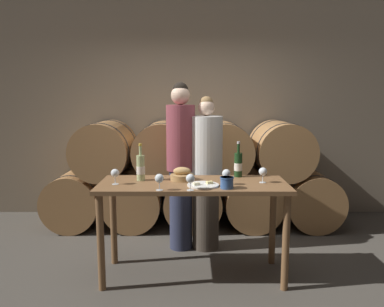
{
  "coord_description": "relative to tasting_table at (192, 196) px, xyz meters",
  "views": [
    {
      "loc": [
        -0.01,
        -3.35,
        1.69
      ],
      "look_at": [
        0.0,
        0.13,
        1.15
      ],
      "focal_mm": 35.0,
      "sensor_mm": 36.0,
      "label": 1
    }
  ],
  "objects": [
    {
      "name": "ground_plane",
      "position": [
        0.0,
        0.0,
        -0.78
      ],
      "size": [
        10.0,
        10.0,
        0.0
      ],
      "primitive_type": "plane",
      "color": "#4C473F"
    },
    {
      "name": "stone_wall_back",
      "position": [
        0.0,
        2.02,
        0.82
      ],
      "size": [
        10.0,
        0.12,
        3.2
      ],
      "color": "gray",
      "rests_on": "ground_plane"
    },
    {
      "name": "barrel_stack",
      "position": [
        -0.0,
        1.45,
        -0.13
      ],
      "size": [
        3.77,
        0.9,
        1.38
      ],
      "color": "#9E7042",
      "rests_on": "ground_plane"
    },
    {
      "name": "tasting_table",
      "position": [
        0.0,
        0.0,
        0.0
      ],
      "size": [
        1.72,
        0.65,
        0.9
      ],
      "color": "brown",
      "rests_on": "ground_plane"
    },
    {
      "name": "person_left",
      "position": [
        -0.13,
        0.67,
        0.18
      ],
      "size": [
        0.31,
        0.31,
        1.84
      ],
      "color": "#2D334C",
      "rests_on": "ground_plane"
    },
    {
      "name": "person_right",
      "position": [
        0.14,
        0.67,
        0.08
      ],
      "size": [
        0.36,
        0.36,
        1.69
      ],
      "color": "#4C4238",
      "rests_on": "ground_plane"
    },
    {
      "name": "wine_bottle_red",
      "position": [
        0.44,
        0.26,
        0.25
      ],
      "size": [
        0.08,
        0.08,
        0.35
      ],
      "color": "#193819",
      "rests_on": "tasting_table"
    },
    {
      "name": "wine_bottle_white",
      "position": [
        -0.49,
        0.09,
        0.25
      ],
      "size": [
        0.08,
        0.08,
        0.35
      ],
      "color": "#ADBC7F",
      "rests_on": "tasting_table"
    },
    {
      "name": "blue_crock",
      "position": [
        0.29,
        -0.22,
        0.18
      ],
      "size": [
        0.12,
        0.12,
        0.1
      ],
      "color": "#335693",
      "rests_on": "tasting_table"
    },
    {
      "name": "bread_basket",
      "position": [
        -0.1,
        0.11,
        0.17
      ],
      "size": [
        0.22,
        0.22,
        0.12
      ],
      "color": "#A87F4C",
      "rests_on": "tasting_table"
    },
    {
      "name": "cheese_plate",
      "position": [
        0.09,
        -0.12,
        0.14
      ],
      "size": [
        0.28,
        0.28,
        0.04
      ],
      "color": "white",
      "rests_on": "tasting_table"
    },
    {
      "name": "wine_glass_far_left",
      "position": [
        -0.7,
        -0.07,
        0.23
      ],
      "size": [
        0.08,
        0.08,
        0.14
      ],
      "color": "white",
      "rests_on": "tasting_table"
    },
    {
      "name": "wine_glass_left",
      "position": [
        -0.28,
        -0.28,
        0.23
      ],
      "size": [
        0.08,
        0.08,
        0.14
      ],
      "color": "white",
      "rests_on": "tasting_table"
    },
    {
      "name": "wine_glass_center",
      "position": [
        -0.02,
        -0.29,
        0.23
      ],
      "size": [
        0.08,
        0.08,
        0.14
      ],
      "color": "white",
      "rests_on": "tasting_table"
    },
    {
      "name": "wine_glass_right",
      "position": [
        0.3,
        -0.08,
        0.23
      ],
      "size": [
        0.08,
        0.08,
        0.14
      ],
      "color": "white",
      "rests_on": "tasting_table"
    },
    {
      "name": "wine_glass_far_right",
      "position": [
        0.64,
        0.0,
        0.23
      ],
      "size": [
        0.08,
        0.08,
        0.14
      ],
      "color": "white",
      "rests_on": "tasting_table"
    }
  ]
}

